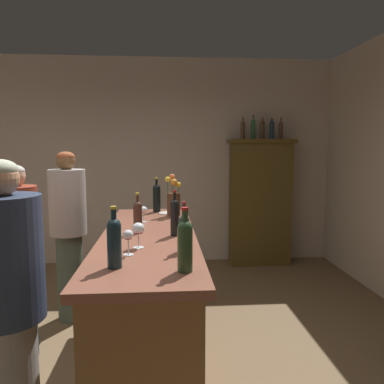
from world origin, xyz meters
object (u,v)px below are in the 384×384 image
(display_bottle_right, at_px, (281,129))
(display_bottle_left, at_px, (243,129))
(wine_bottle_malbec, at_px, (138,215))
(wine_bottle_rose, at_px, (185,243))
(display_bottle_midleft, at_px, (253,128))
(display_cabinet, at_px, (260,200))
(wine_glass_mid, at_px, (128,237))
(wine_bottle_riesling, at_px, (184,231))
(display_bottle_midright, at_px, (272,129))
(wine_bottle_chardonnay, at_px, (175,216))
(bar_counter, at_px, (150,303))
(cheese_plate, at_px, (167,213))
(patron_redhead, at_px, (7,305))
(wine_bottle_syrah, at_px, (157,197))
(patron_in_grey, at_px, (18,254))
(wine_bottle_merlot, at_px, (114,240))
(display_bottle_center, at_px, (262,129))
(wine_glass_front, at_px, (138,230))
(patron_by_cabinet, at_px, (69,229))
(wine_glass_rear, at_px, (143,211))

(display_bottle_right, bearing_deg, display_bottle_left, -180.00)
(wine_bottle_malbec, bearing_deg, wine_bottle_rose, -71.65)
(display_bottle_midleft, xyz_separation_m, display_bottle_right, (0.40, 0.00, -0.01))
(display_cabinet, relative_size, wine_glass_mid, 11.88)
(wine_bottle_riesling, bearing_deg, display_bottle_midright, 65.24)
(display_bottle_left, xyz_separation_m, display_bottle_midright, (0.41, 0.00, 0.00))
(wine_bottle_chardonnay, distance_m, display_bottle_midright, 3.09)
(bar_counter, xyz_separation_m, cheese_plate, (0.15, 0.84, 0.53))
(display_bottle_left, distance_m, patron_redhead, 4.01)
(wine_bottle_syrah, relative_size, patron_in_grey, 0.22)
(wine_bottle_merlot, relative_size, wine_bottle_malbec, 1.09)
(cheese_plate, xyz_separation_m, patron_in_grey, (-1.18, -0.57, -0.21))
(display_cabinet, bearing_deg, patron_redhead, -122.89)
(bar_counter, xyz_separation_m, display_bottle_right, (1.76, 2.57, 1.40))
(display_bottle_left, bearing_deg, display_bottle_center, -0.00)
(wine_glass_front, xyz_separation_m, patron_redhead, (-0.64, -0.43, -0.29))
(wine_bottle_chardonnay, distance_m, wine_bottle_rose, 0.79)
(display_bottle_midright, bearing_deg, display_bottle_midleft, 180.00)
(bar_counter, height_order, wine_bottle_merlot, wine_bottle_merlot)
(wine_bottle_merlot, xyz_separation_m, wine_bottle_rose, (0.36, -0.09, 0.00))
(bar_counter, distance_m, wine_bottle_riesling, 0.84)
(display_bottle_right, bearing_deg, wine_bottle_syrah, -136.74)
(cheese_plate, distance_m, display_bottle_midleft, 2.30)
(display_bottle_center, xyz_separation_m, patron_redhead, (-2.19, -3.37, -1.05))
(display_cabinet, bearing_deg, wine_bottle_syrah, -131.77)
(patron_redhead, bearing_deg, wine_glass_mid, -8.65)
(wine_glass_mid, bearing_deg, patron_redhead, -155.58)
(wine_bottle_riesling, bearing_deg, wine_bottle_merlot, -142.95)
(patron_by_cabinet, bearing_deg, wine_glass_mid, -29.50)
(wine_bottle_merlot, distance_m, wine_bottle_rose, 0.37)
(wine_bottle_rose, relative_size, wine_glass_rear, 2.45)
(wine_bottle_riesling, distance_m, patron_in_grey, 1.50)
(wine_glass_front, bearing_deg, display_bottle_center, 62.26)
(wine_glass_rear, bearing_deg, cheese_plate, 62.26)
(display_bottle_left, xyz_separation_m, patron_redhead, (-1.91, -3.37, -1.05))
(wine_bottle_chardonnay, xyz_separation_m, display_bottle_left, (1.03, 2.63, 0.73))
(wine_bottle_malbec, xyz_separation_m, patron_in_grey, (-0.95, 0.22, -0.34))
(display_cabinet, height_order, wine_glass_mid, display_cabinet)
(wine_glass_front, distance_m, display_bottle_midleft, 3.36)
(wine_bottle_rose, bearing_deg, wine_glass_front, 119.26)
(bar_counter, xyz_separation_m, display_cabinet, (1.49, 2.57, 0.40))
(wine_bottle_malbec, bearing_deg, wine_glass_front, -85.85)
(wine_bottle_merlot, distance_m, display_bottle_left, 3.67)
(display_bottle_center, distance_m, display_bottle_midright, 0.14)
(display_bottle_center, bearing_deg, wine_glass_mid, -117.24)
(wine_bottle_merlot, relative_size, patron_by_cabinet, 0.20)
(wine_bottle_malbec, relative_size, wine_bottle_riesling, 0.99)
(patron_redhead, bearing_deg, display_bottle_midright, 22.33)
(display_cabinet, xyz_separation_m, patron_redhead, (-2.18, -3.37, -0.05))
(display_bottle_center, bearing_deg, display_cabinet, 180.00)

